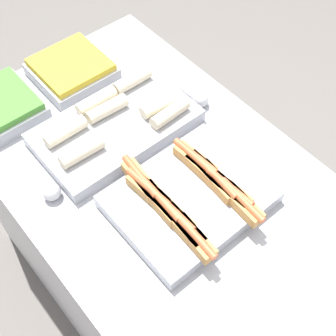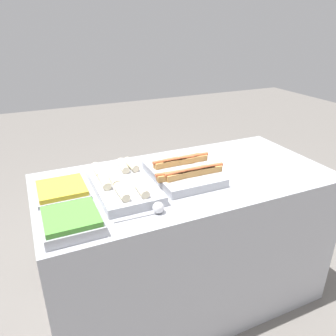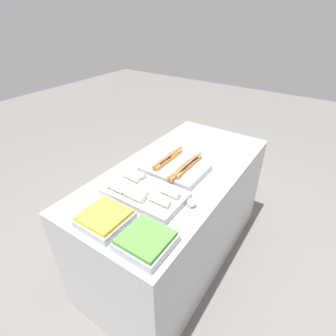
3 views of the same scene
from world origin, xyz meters
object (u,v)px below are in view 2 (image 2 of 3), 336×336
tray_side_back (62,192)px  tray_wraps (122,184)px  serving_spoon_near (156,209)px  serving_spoon_far (121,163)px  tray_side_front (72,221)px  tray_hotdogs (184,171)px

tray_side_back → tray_wraps: bearing=-5.8°
tray_side_back → serving_spoon_near: 0.52m
tray_wraps → serving_spoon_far: tray_wraps is taller
tray_side_front → serving_spoon_far: bearing=54.9°
tray_side_front → tray_hotdogs: bearing=20.5°
tray_side_front → serving_spoon_far: (0.40, 0.56, -0.01)m
tray_side_front → serving_spoon_far: 0.69m
tray_side_front → serving_spoon_near: tray_side_front is taller
tray_wraps → tray_side_back: tray_wraps is taller
tray_wraps → tray_side_back: 0.32m
tray_wraps → tray_side_front: tray_wraps is taller
tray_wraps → serving_spoon_far: size_ratio=2.00×
serving_spoon_near → serving_spoon_far: size_ratio=0.96×
tray_side_front → tray_side_back: size_ratio=1.00×
tray_wraps → serving_spoon_far: bearing=75.1°
tray_hotdogs → tray_side_front: size_ratio=1.70×
tray_hotdogs → tray_wraps: size_ratio=0.84×
tray_side_back → serving_spoon_near: (0.39, -0.34, -0.01)m
serving_spoon_far → tray_side_front: bearing=-125.1°
serving_spoon_far → serving_spoon_near: bearing=-90.4°
tray_hotdogs → serving_spoon_near: (-0.30, -0.30, -0.01)m
tray_hotdogs → tray_wraps: tray_hotdogs is taller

